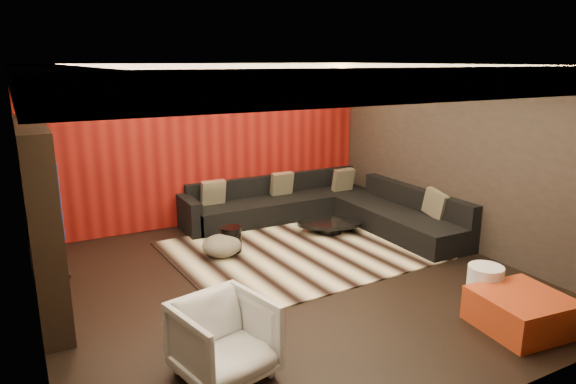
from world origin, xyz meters
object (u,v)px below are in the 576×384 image
white_side_table (484,287)px  orange_ottoman (521,311)px  armchair (224,340)px  drum_stool (231,239)px  coffee_table (330,227)px  sectional_sofa (325,210)px

white_side_table → orange_ottoman: 0.55m
armchair → drum_stool: bearing=54.0°
drum_stool → armchair: armchair is taller
coffee_table → armchair: size_ratio=1.34×
coffee_table → white_side_table: size_ratio=2.14×
drum_stool → armchair: bearing=-113.3°
coffee_table → drum_stool: bearing=-178.9°
drum_stool → sectional_sofa: (2.03, 0.53, 0.05)m
coffee_table → white_side_table: 3.13m
armchair → sectional_sofa: 4.75m
coffee_table → drum_stool: 1.82m
white_side_table → armchair: armchair is taller
orange_ottoman → coffee_table: bearing=91.6°
white_side_table → coffee_table: bearing=92.7°
drum_stool → sectional_sofa: 2.09m
coffee_table → white_side_table: bearing=-87.3°
armchair → orange_ottoman: bearing=-25.4°
white_side_table → orange_ottoman: white_side_table is taller
coffee_table → armchair: (-3.07, -2.94, 0.26)m
sectional_sofa → drum_stool: bearing=-165.4°
drum_stool → orange_ottoman: bearing=-62.1°
orange_ottoman → armchair: size_ratio=1.08×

